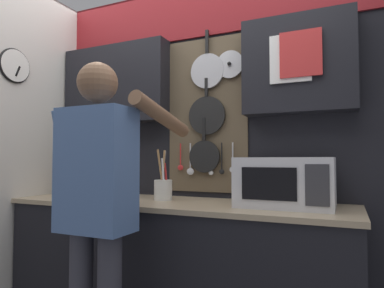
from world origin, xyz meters
The scene contains 7 objects.
base_cabinet_counter centered at (0.00, 0.00, 0.47)m, with size 2.23×0.64×0.94m.
back_wall_unit centered at (-0.01, 0.29, 1.50)m, with size 2.80×0.23×2.51m.
side_wall centered at (-1.13, -0.39, 1.26)m, with size 0.07×1.60×2.51m.
microwave centered at (0.70, 0.03, 1.08)m, with size 0.53×0.37×0.28m.
knife_block centered at (-0.86, 0.03, 1.03)m, with size 0.12×0.15×0.27m.
utensil_crock centered at (-0.10, 0.03, 1.02)m, with size 0.12×0.12×0.34m.
person centered at (-0.15, -0.57, 1.03)m, with size 0.54×0.67×1.71m.
Camera 1 is at (1.02, -1.99, 1.21)m, focal length 32.00 mm.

